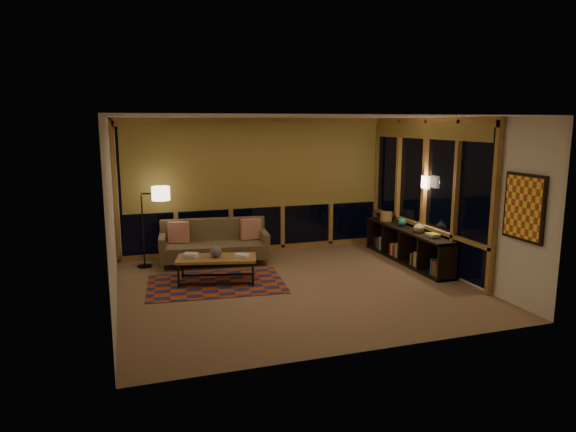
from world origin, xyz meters
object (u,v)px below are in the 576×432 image
object	(u,v)px
sofa	(214,243)
bookshelf	(408,245)
coffee_table	(217,270)
floor_lamp	(143,227)

from	to	relation	value
sofa	bookshelf	xyz separation A→B (m)	(3.50, -0.99, -0.08)
bookshelf	coffee_table	bearing A→B (deg)	-178.02
sofa	coffee_table	xyz separation A→B (m)	(-0.16, -1.12, -0.19)
coffee_table	floor_lamp	world-z (taller)	floor_lamp
sofa	floor_lamp	distance (m)	1.32
coffee_table	bookshelf	world-z (taller)	bookshelf
coffee_table	bookshelf	bearing A→B (deg)	15.76
coffee_table	floor_lamp	size ratio (longest dim) A/B	0.87
floor_lamp	coffee_table	bearing A→B (deg)	-40.62
sofa	coffee_table	world-z (taller)	sofa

